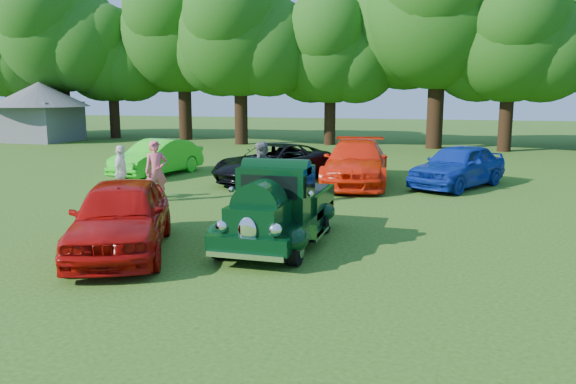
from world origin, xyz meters
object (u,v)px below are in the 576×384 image
(spectator_pink, at_px, (156,171))
(spectator_white, at_px, (121,173))
(spectator_grey, at_px, (262,174))
(red_convertible, at_px, (121,216))
(back_car_blue, at_px, (458,166))
(back_car_lime, at_px, (157,158))
(hero_pickup, at_px, (279,210))
(gazebo, at_px, (40,105))
(back_car_orange, at_px, (356,163))
(back_car_black, at_px, (274,163))

(spectator_pink, relative_size, spectator_white, 1.10)
(spectator_grey, relative_size, spectator_white, 1.10)
(red_convertible, distance_m, back_car_blue, 12.18)
(back_car_lime, relative_size, spectator_pink, 2.32)
(hero_pickup, relative_size, spectator_grey, 2.36)
(red_convertible, height_order, gazebo, gazebo)
(hero_pickup, distance_m, back_car_blue, 9.43)
(back_car_orange, height_order, back_car_blue, back_car_orange)
(gazebo, bearing_deg, red_convertible, -47.80)
(back_car_black, height_order, gazebo, gazebo)
(red_convertible, bearing_deg, back_car_black, 64.62)
(spectator_grey, relative_size, gazebo, 0.29)
(back_car_lime, bearing_deg, gazebo, 151.65)
(spectator_white, bearing_deg, spectator_grey, -104.13)
(back_car_black, height_order, spectator_grey, spectator_grey)
(back_car_black, bearing_deg, spectator_white, -102.80)
(back_car_black, xyz_separation_m, spectator_white, (-3.36, -4.63, 0.14))
(back_car_blue, bearing_deg, back_car_lime, -149.79)
(red_convertible, bearing_deg, hero_pickup, 4.88)
(back_car_black, relative_size, back_car_blue, 1.14)
(back_car_orange, xyz_separation_m, back_car_blue, (3.45, 0.39, -0.03))
(red_convertible, relative_size, back_car_orange, 0.82)
(gazebo, bearing_deg, spectator_white, -45.36)
(hero_pickup, bearing_deg, spectator_pink, 144.58)
(red_convertible, relative_size, back_car_blue, 1.01)
(red_convertible, distance_m, spectator_white, 5.85)
(back_car_orange, bearing_deg, hero_pickup, -98.20)
(back_car_orange, bearing_deg, gazebo, 146.56)
(hero_pickup, distance_m, back_car_black, 8.41)
(back_car_blue, xyz_separation_m, spectator_white, (-9.77, -5.27, 0.09))
(spectator_grey, bearing_deg, spectator_pink, -127.46)
(spectator_white, bearing_deg, back_car_orange, -71.37)
(back_car_orange, bearing_deg, spectator_pink, -143.16)
(back_car_lime, xyz_separation_m, back_car_black, (4.90, -0.33, -0.01))
(back_car_blue, height_order, spectator_grey, spectator_grey)
(spectator_pink, bearing_deg, back_car_black, 24.72)
(back_car_lime, bearing_deg, red_convertible, -54.94)
(hero_pickup, relative_size, back_car_black, 0.87)
(back_car_black, relative_size, spectator_white, 2.99)
(gazebo, bearing_deg, back_car_blue, -23.72)
(spectator_grey, height_order, spectator_white, spectator_grey)
(spectator_pink, distance_m, spectator_grey, 3.21)
(hero_pickup, distance_m, red_convertible, 3.27)
(back_car_blue, bearing_deg, spectator_grey, -109.38)
(back_car_blue, height_order, gazebo, gazebo)
(hero_pickup, relative_size, gazebo, 0.68)
(back_car_orange, relative_size, spectator_grey, 2.91)
(back_car_lime, xyz_separation_m, spectator_pink, (2.66, -4.87, 0.22))
(back_car_blue, bearing_deg, hero_pickup, -85.03)
(red_convertible, distance_m, spectator_pink, 5.41)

